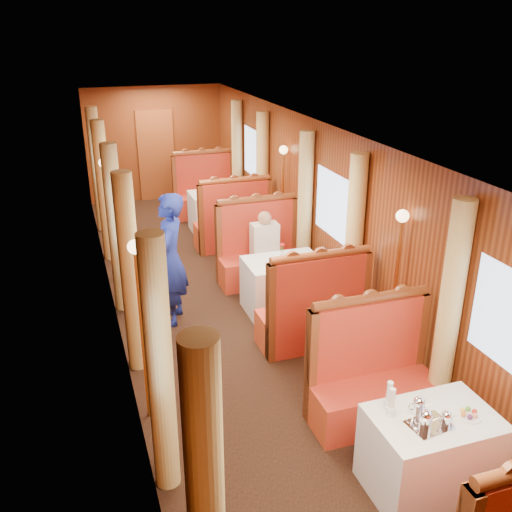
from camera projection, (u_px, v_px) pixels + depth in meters
name	position (u px, v px, depth m)	size (l,w,h in m)	color
floor	(232.00, 317.00, 7.86)	(3.00, 12.00, 0.01)	black
ceiling	(229.00, 135.00, 6.90)	(3.00, 12.00, 0.01)	silver
wall_far	(155.00, 144.00, 12.64)	(3.00, 2.50, 0.01)	brown
wall_left	(112.00, 246.00, 6.94)	(12.00, 2.50, 0.01)	brown
wall_right	(335.00, 220.00, 7.82)	(12.00, 2.50, 0.01)	brown
doorway_far	(156.00, 155.00, 12.70)	(0.80, 0.04, 2.00)	brown
table_near	(430.00, 452.00, 4.87)	(1.05, 0.72, 0.75)	white
banquette_near_aft	(372.00, 382.00, 5.74)	(1.30, 0.55, 1.34)	#AE1318
table_mid	(283.00, 285.00, 7.93)	(1.05, 0.72, 0.75)	white
banquette_mid_fwd	(313.00, 315.00, 7.03)	(1.30, 0.55, 1.34)	#AE1318
banquette_mid_aft	(260.00, 256.00, 8.80)	(1.30, 0.55, 1.34)	#AE1318
table_far	(218.00, 211.00, 11.00)	(1.05, 0.72, 0.75)	white
banquette_far_fwd	(233.00, 226.00, 10.09)	(1.30, 0.55, 1.34)	#AE1318
banquette_far_aft	(206.00, 195.00, 11.87)	(1.30, 0.55, 1.34)	#AE1318
tea_tray	(429.00, 425.00, 4.61)	(0.34, 0.26, 0.01)	silver
teapot_left	(425.00, 422.00, 4.56)	(0.17, 0.13, 0.14)	silver
teapot_right	(446.00, 421.00, 4.59)	(0.13, 0.10, 0.11)	silver
teapot_back	(419.00, 408.00, 4.72)	(0.16, 0.12, 0.13)	silver
fruit_plate	(469.00, 414.00, 4.72)	(0.22, 0.22, 0.05)	white
cup_inboard	(391.00, 405.00, 4.70)	(0.08, 0.08, 0.26)	white
cup_outboard	(389.00, 398.00, 4.78)	(0.08, 0.08, 0.26)	white
rose_vase_mid	(282.00, 248.00, 7.73)	(0.06, 0.06, 0.36)	silver
rose_vase_far	(217.00, 184.00, 10.77)	(0.06, 0.06, 0.36)	silver
window_left_near	(161.00, 400.00, 3.80)	(1.20, 0.90, 0.01)	#94ADD0
curtain_left_near_b	(160.00, 369.00, 4.62)	(0.22, 0.22, 2.35)	#E1C273
curtain_right_near_b	(449.00, 317.00, 5.43)	(0.22, 0.22, 2.35)	#E1C273
window_left_mid	(112.00, 230.00, 6.87)	(1.20, 0.90, 0.01)	#94ADD0
curtain_left_mid_a	(130.00, 275.00, 6.32)	(0.22, 0.22, 2.35)	#E1C273
curtain_left_mid_b	(116.00, 230.00, 7.69)	(0.22, 0.22, 2.35)	#E1C273
window_right_mid	(335.00, 207.00, 7.74)	(1.20, 0.90, 0.01)	#94ADD0
curtain_right_mid_a	(354.00, 246.00, 7.13)	(0.22, 0.22, 2.35)	#E1C273
curtain_right_mid_b	(305.00, 210.00, 8.49)	(0.22, 0.22, 2.35)	#E1C273
window_left_far	(93.00, 165.00, 9.93)	(1.20, 0.90, 0.01)	#94ADD0
curtain_left_far_a	(104.00, 192.00, 9.39)	(0.22, 0.22, 2.35)	#E1C273
curtain_left_far_b	(97.00, 170.00, 10.75)	(0.22, 0.22, 2.35)	#E1C273
window_right_far	(254.00, 154.00, 10.80)	(1.20, 0.90, 0.01)	#94ADD0
curtain_right_far_a	(262.00, 178.00, 10.19)	(0.22, 0.22, 2.35)	#E1C273
curtain_right_far_b	(237.00, 160.00, 11.56)	(0.22, 0.22, 2.35)	#E1C273
sconce_left_fore	(139.00, 296.00, 5.38)	(0.14, 0.14, 1.95)	#BF8C3F
sconce_right_fore	(398.00, 259.00, 6.20)	(0.14, 0.14, 1.95)	#BF8C3F
sconce_left_aft	(107.00, 196.00, 8.45)	(0.14, 0.14, 1.95)	#BF8C3F
sconce_right_aft	(283.00, 180.00, 9.27)	(0.14, 0.14, 1.95)	#BF8C3F
steward	(170.00, 260.00, 7.44)	(0.65, 0.43, 1.79)	navy
passenger	(265.00, 242.00, 8.46)	(0.40, 0.44, 0.76)	beige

